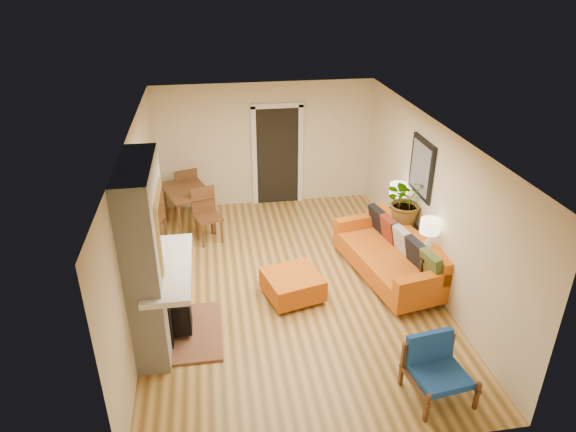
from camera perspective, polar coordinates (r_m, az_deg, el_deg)
name	(u,v)px	position (r m, az deg, el deg)	size (l,w,h in m)	color
room_shell	(299,156)	(10.33, 1.21, 6.68)	(6.50, 6.50, 6.50)	tan
fireplace	(151,261)	(6.94, -15.00, -4.88)	(1.09, 1.68, 2.60)	white
sofa	(393,255)	(8.66, 11.58, -4.31)	(1.36, 2.38, 0.88)	silver
ottoman	(293,284)	(8.05, 0.51, -7.59)	(0.99, 0.99, 0.41)	silver
blue_chair	(436,365)	(6.66, 16.11, -15.63)	(0.79, 0.77, 0.74)	brown
dining_table	(191,196)	(10.11, -10.75, 2.22)	(1.21, 1.92, 1.01)	brown
console_table	(410,238)	(8.84, 13.39, -2.42)	(0.34, 1.85, 0.72)	black
lamp_near	(429,231)	(8.08, 15.44, -1.66)	(0.30, 0.30, 0.54)	white
lamp_far	(398,194)	(9.24, 12.09, 2.39)	(0.30, 0.30, 0.54)	white
houseplant	(407,200)	(8.81, 13.09, 1.70)	(0.77, 0.67, 0.86)	#1E5919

